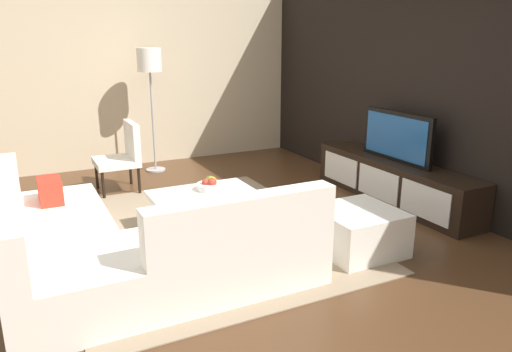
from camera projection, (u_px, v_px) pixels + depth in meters
The scene contains 12 objects.
ground_plane at pixel (203, 237), 4.76m from camera, with size 14.00×14.00×0.00m, color #4C301C.
feature_wall_back at pixel (421, 82), 5.53m from camera, with size 6.40×0.12×2.80m, color black.
side_wall_left at pixel (136, 71), 7.20m from camera, with size 0.12×5.20×2.80m, color beige.
area_rug at pixel (199, 233), 4.84m from camera, with size 3.23×2.60×0.01m, color gray.
media_console at pixel (393, 181), 5.72m from camera, with size 2.37×0.47×0.50m.
television at pixel (397, 137), 5.57m from camera, with size 1.08×0.06×0.58m.
sectional_couch at pixel (121, 246), 3.87m from camera, with size 2.29×2.30×0.82m.
coffee_table at pixel (208, 213), 4.83m from camera, with size 0.93×1.04×0.38m.
accent_chair_near at pixel (123, 153), 6.09m from camera, with size 0.55×0.51×0.87m.
floor_lamp at pixel (150, 67), 6.71m from camera, with size 0.34×0.34×1.75m.
ottoman at pixel (357, 231), 4.40m from camera, with size 0.70×0.70×0.40m, color white.
fruit_bowl at pixel (210, 185), 4.96m from camera, with size 0.28×0.28×0.14m.
Camera 1 is at (4.17, -1.51, 1.90)m, focal length 34.00 mm.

